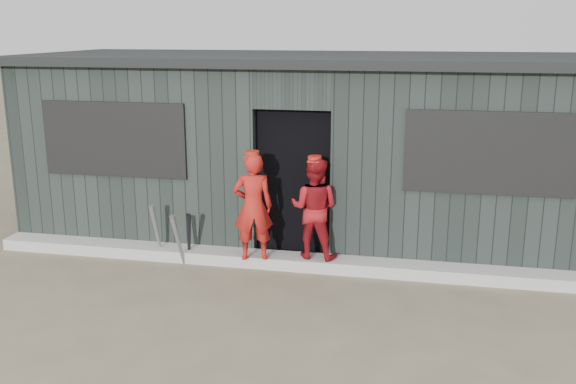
% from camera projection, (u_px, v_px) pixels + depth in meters
% --- Properties ---
extents(ground, '(80.00, 80.00, 0.00)m').
position_uv_depth(ground, '(252.00, 329.00, 6.55)').
color(ground, '#685E48').
rests_on(ground, ground).
extents(curb, '(8.00, 0.36, 0.15)m').
position_uv_depth(curb, '(288.00, 261.00, 8.25)').
color(curb, '#A9A9A4').
rests_on(curb, ground).
extents(bat_left, '(0.08, 0.30, 0.78)m').
position_uv_depth(bat_left, '(157.00, 231.00, 8.45)').
color(bat_left, gray).
rests_on(bat_left, ground).
extents(bat_mid, '(0.15, 0.26, 0.71)m').
position_uv_depth(bat_mid, '(178.00, 240.00, 8.21)').
color(bat_mid, gray).
rests_on(bat_mid, ground).
extents(bat_right, '(0.18, 0.29, 0.69)m').
position_uv_depth(bat_right, '(189.00, 237.00, 8.35)').
color(bat_right, black).
rests_on(bat_right, ground).
extents(player_red_left, '(0.57, 0.46, 1.36)m').
position_uv_depth(player_red_left, '(253.00, 207.00, 7.98)').
color(player_red_left, '#B11B15').
rests_on(player_red_left, curb).
extents(player_red_right, '(0.68, 0.56, 1.29)m').
position_uv_depth(player_red_right, '(314.00, 208.00, 8.05)').
color(player_red_right, maroon).
rests_on(player_red_right, curb).
extents(player_grey_back, '(0.79, 0.62, 1.42)m').
position_uv_depth(player_grey_back, '(318.00, 203.00, 8.60)').
color(player_grey_back, '#A5A5A5').
rests_on(player_grey_back, ground).
extents(dugout, '(8.30, 3.30, 2.62)m').
position_uv_depth(dugout, '(311.00, 146.00, 9.55)').
color(dugout, black).
rests_on(dugout, ground).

